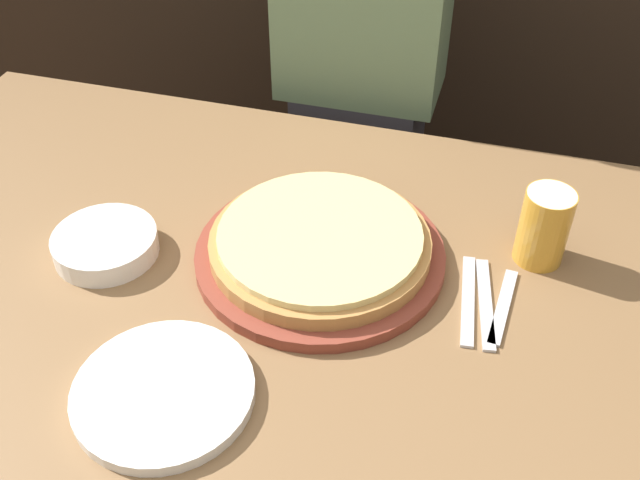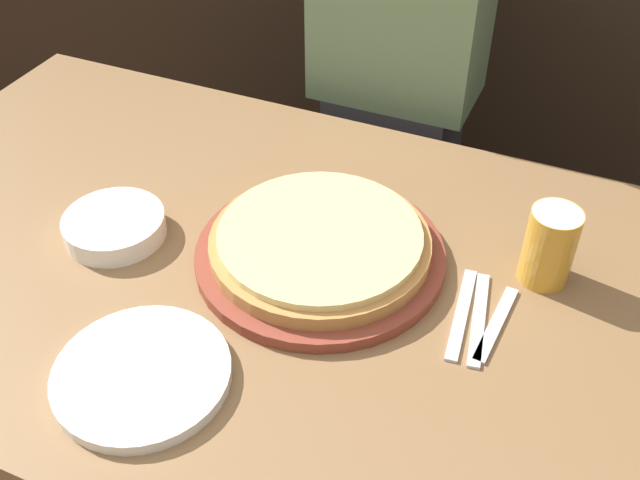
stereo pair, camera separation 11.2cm
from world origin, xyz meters
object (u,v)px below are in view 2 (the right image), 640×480
Objects in this scene: dinner_knife at (479,319)px; spoon at (496,324)px; dinner_plate at (142,375)px; beer_glass at (550,243)px; side_bowl at (115,226)px; diner_person at (394,114)px; fork at (461,313)px; pizza_on_board at (320,247)px.

dinner_knife is 1.17× the size of spoon.
dinner_plate is 0.47m from dinner_knife.
beer_glass is 0.67× the size of dinner_knife.
diner_person is (0.25, 0.65, -0.09)m from side_bowl.
dinner_knife and spoon have the same top height.
fork is 0.14× the size of diner_person.
spoon is (0.03, 0.00, 0.00)m from dinner_knife.
dinner_plate is 1.49× the size of spoon.
pizza_on_board is 0.23m from fork.
fork is 1.00× the size of dinner_knife.
diner_person is at bearing 120.52° from spoon.
pizza_on_board is 0.26m from dinner_knife.
side_bowl is at bearing -166.85° from pizza_on_board.
side_bowl is 0.58m from dinner_knife.
pizza_on_board is 0.29× the size of diner_person.
fork is at bearing -6.65° from pizza_on_board.
beer_glass is at bearing 16.91° from pizza_on_board.
diner_person is (-0.07, 0.57, -0.10)m from pizza_on_board.
beer_glass is 0.67× the size of fork.
pizza_on_board is at bearing -82.81° from diner_person.
dinner_plate is 0.49m from spoon.
beer_glass reaches higher than dinner_knife.
fork is at bearing 5.01° from side_bowl.
fork is at bearing -63.16° from diner_person.
beer_glass is at bearing 72.31° from spoon.
pizza_on_board is 2.45× the size of spoon.
diner_person reaches higher than dinner_knife.
dinner_plate is 0.18× the size of diner_person.
pizza_on_board is at bearing 68.56° from dinner_plate.
side_bowl is at bearing -174.99° from fork.
fork is at bearing 180.00° from dinner_knife.
dinner_knife is at bearing 36.51° from dinner_plate.
side_bowl is at bearing -175.41° from spoon.
dinner_plate is at bearing -141.58° from fork.
fork is 1.18× the size of spoon.
fork is at bearing -125.80° from beer_glass.
diner_person is (-0.30, 0.60, -0.08)m from fork.
dinner_knife is (0.26, -0.03, -0.02)m from pizza_on_board.
side_bowl reaches higher than spoon.
beer_glass is at bearing -50.38° from diner_person.
diner_person is at bearing 118.72° from dinner_knife.
dinner_plate is 0.31m from side_bowl.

